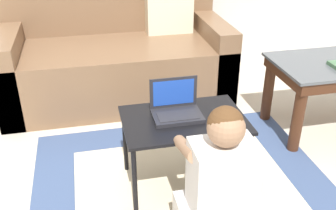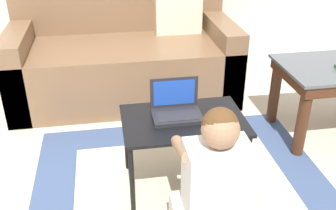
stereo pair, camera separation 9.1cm
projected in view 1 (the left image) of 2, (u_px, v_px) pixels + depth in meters
name	position (u px, v px, depth m)	size (l,w,h in m)	color
ground_plane	(158.00, 189.00, 2.12)	(16.00, 16.00, 0.00)	beige
area_rug	(193.00, 209.00, 1.98)	(1.61, 1.73, 0.01)	#3D517A
couch	(117.00, 56.00, 3.02)	(1.65, 0.84, 0.93)	brown
laptop_desk	(184.00, 126.00, 1.99)	(0.62, 0.42, 0.41)	black
laptop	(176.00, 110.00, 1.98)	(0.25, 0.17, 0.18)	#232328
computer_mouse	(218.00, 115.00, 1.96)	(0.06, 0.11, 0.04)	black
person_seated	(221.00, 191.00, 1.68)	(0.36, 0.40, 0.69)	silver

